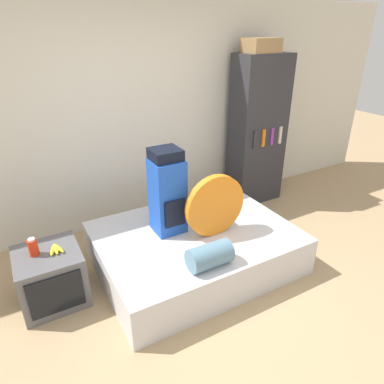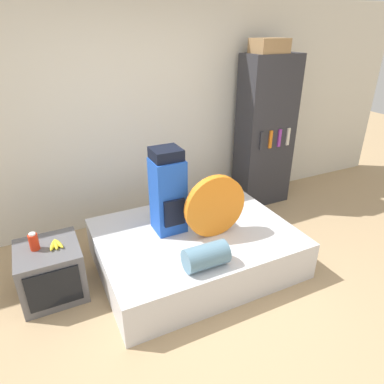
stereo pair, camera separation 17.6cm
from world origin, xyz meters
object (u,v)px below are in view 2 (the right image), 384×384
at_px(tent_bag, 215,206).
at_px(canister, 34,242).
at_px(sleeping_roll, 206,256).
at_px(backpack, 168,192).
at_px(television, 51,271).
at_px(bookshelf, 265,133).
at_px(cardboard_box, 269,46).

distance_m(tent_bag, canister, 1.66).
height_order(sleeping_roll, canister, canister).
bearing_deg(backpack, tent_bag, -38.61).
distance_m(sleeping_roll, television, 1.44).
bearing_deg(tent_bag, sleeping_roll, -127.14).
bearing_deg(sleeping_roll, bookshelf, 41.49).
relative_size(canister, bookshelf, 0.08).
bearing_deg(backpack, television, 179.28).
bearing_deg(canister, tent_bag, -11.70).
distance_m(tent_bag, bookshelf, 1.75).
distance_m(television, canister, 0.34).
relative_size(backpack, canister, 5.21).
distance_m(backpack, bookshelf, 1.90).
bearing_deg(tent_bag, cardboard_box, 38.98).
xyz_separation_m(backpack, cardboard_box, (1.64, 0.74, 1.25)).
xyz_separation_m(backpack, tent_bag, (0.37, -0.29, -0.10)).
bearing_deg(canister, television, -18.74).
distance_m(sleeping_roll, cardboard_box, 2.66).
distance_m(backpack, sleeping_roll, 0.78).
height_order(tent_bag, bookshelf, bookshelf).
height_order(backpack, canister, backpack).
bearing_deg(bookshelf, cardboard_box, -158.49).
height_order(sleeping_roll, television, sleeping_roll).
relative_size(sleeping_roll, canister, 2.33).
bearing_deg(tent_bag, television, 168.71).
height_order(backpack, sleeping_roll, backpack).
height_order(backpack, television, backpack).
relative_size(backpack, cardboard_box, 2.14).
distance_m(backpack, tent_bag, 0.48).
relative_size(television, cardboard_box, 1.42).
height_order(sleeping_roll, bookshelf, bookshelf).
height_order(television, cardboard_box, cardboard_box).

